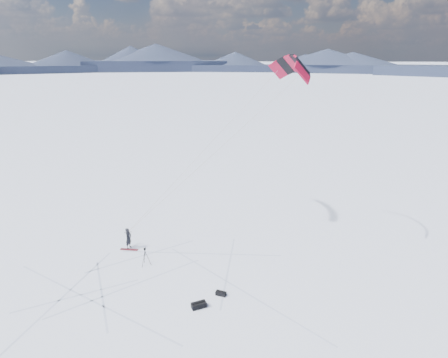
# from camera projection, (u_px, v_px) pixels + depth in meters

# --- Properties ---
(ground) EXTENTS (1800.00, 1800.00, 0.00)m
(ground) POSITION_uv_depth(u_px,v_px,m) (148.00, 279.00, 24.18)
(ground) COLOR white
(horizon_hills) EXTENTS (704.00, 704.00, 10.78)m
(horizon_hills) POSITION_uv_depth(u_px,v_px,m) (143.00, 211.00, 22.67)
(horizon_hills) COLOR black
(horizon_hills) RESTS_ON ground
(snow_tracks) EXTENTS (17.62, 14.39, 0.01)m
(snow_tracks) POSITION_uv_depth(u_px,v_px,m) (136.00, 285.00, 23.56)
(snow_tracks) COLOR #A9B5D3
(snow_tracks) RESTS_ON ground
(snowkiter) EXTENTS (0.51, 0.66, 1.61)m
(snowkiter) POSITION_uv_depth(u_px,v_px,m) (129.00, 248.00, 28.07)
(snowkiter) COLOR black
(snowkiter) RESTS_ON ground
(snowboard) EXTENTS (1.34, 0.27, 0.04)m
(snowboard) POSITION_uv_depth(u_px,v_px,m) (129.00, 250.00, 27.80)
(snowboard) COLOR maroon
(snowboard) RESTS_ON ground
(tripod) EXTENTS (0.61, 0.68, 1.31)m
(tripod) POSITION_uv_depth(u_px,v_px,m) (145.00, 254.00, 25.52)
(tripod) COLOR black
(tripod) RESTS_ON ground
(gear_bag_a) EXTENTS (0.93, 0.77, 0.38)m
(gear_bag_a) POSITION_uv_depth(u_px,v_px,m) (199.00, 305.00, 21.39)
(gear_bag_a) COLOR black
(gear_bag_a) RESTS_ON ground
(gear_bag_b) EXTENTS (0.69, 0.46, 0.29)m
(gear_bag_b) POSITION_uv_depth(u_px,v_px,m) (221.00, 293.00, 22.51)
(gear_bag_b) COLOR black
(gear_bag_b) RESTS_ON ground
(power_kite) EXTENTS (12.95, 6.23, 12.51)m
(power_kite) POSITION_uv_depth(u_px,v_px,m) (293.00, 68.00, 25.98)
(power_kite) COLOR #AC0E2C
(power_kite) RESTS_ON ground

